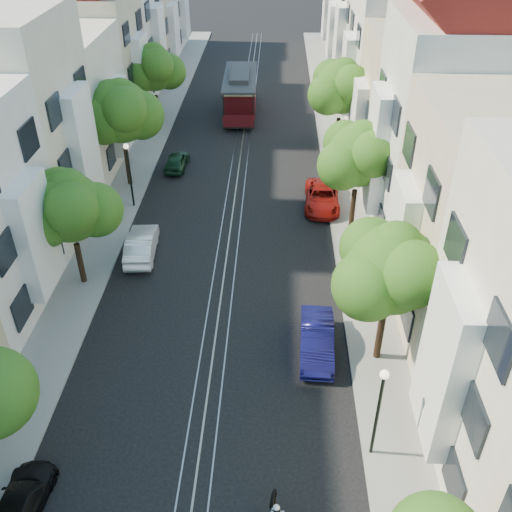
# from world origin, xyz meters

# --- Properties ---
(ground) EXTENTS (200.00, 200.00, 0.00)m
(ground) POSITION_xyz_m (0.00, 28.00, 0.00)
(ground) COLOR black
(ground) RESTS_ON ground
(sidewalk_east) EXTENTS (2.50, 80.00, 0.12)m
(sidewalk_east) POSITION_xyz_m (7.25, 28.00, 0.06)
(sidewalk_east) COLOR gray
(sidewalk_east) RESTS_ON ground
(sidewalk_west) EXTENTS (2.50, 80.00, 0.12)m
(sidewalk_west) POSITION_xyz_m (-7.25, 28.00, 0.06)
(sidewalk_west) COLOR gray
(sidewalk_west) RESTS_ON ground
(rail_left) EXTENTS (0.06, 80.00, 0.02)m
(rail_left) POSITION_xyz_m (-0.55, 28.00, 0.01)
(rail_left) COLOR gray
(rail_left) RESTS_ON ground
(rail_slot) EXTENTS (0.06, 80.00, 0.02)m
(rail_slot) POSITION_xyz_m (0.00, 28.00, 0.01)
(rail_slot) COLOR gray
(rail_slot) RESTS_ON ground
(rail_right) EXTENTS (0.06, 80.00, 0.02)m
(rail_right) POSITION_xyz_m (0.55, 28.00, 0.01)
(rail_right) COLOR gray
(rail_right) RESTS_ON ground
(lane_line) EXTENTS (0.08, 80.00, 0.01)m
(lane_line) POSITION_xyz_m (0.00, 28.00, 0.00)
(lane_line) COLOR tan
(lane_line) RESTS_ON ground
(townhouses_east) EXTENTS (7.75, 72.00, 12.00)m
(townhouses_east) POSITION_xyz_m (11.87, 27.91, 5.18)
(townhouses_east) COLOR beige
(townhouses_east) RESTS_ON ground
(townhouses_west) EXTENTS (7.75, 72.00, 11.76)m
(townhouses_west) POSITION_xyz_m (-11.87, 27.91, 5.08)
(townhouses_west) COLOR silver
(townhouses_west) RESTS_ON ground
(tree_e_b) EXTENTS (4.93, 4.08, 6.68)m
(tree_e_b) POSITION_xyz_m (7.26, 8.98, 4.73)
(tree_e_b) COLOR black
(tree_e_b) RESTS_ON ground
(tree_e_c) EXTENTS (4.84, 3.99, 6.52)m
(tree_e_c) POSITION_xyz_m (7.26, 19.98, 4.60)
(tree_e_c) COLOR black
(tree_e_c) RESTS_ON ground
(tree_e_d) EXTENTS (5.01, 4.16, 6.85)m
(tree_e_d) POSITION_xyz_m (7.26, 30.98, 4.87)
(tree_e_d) COLOR black
(tree_e_d) RESTS_ON ground
(tree_w_b) EXTENTS (4.72, 3.87, 6.27)m
(tree_w_b) POSITION_xyz_m (-7.14, 13.98, 4.40)
(tree_w_b) COLOR black
(tree_w_b) RESTS_ON ground
(tree_w_c) EXTENTS (5.13, 4.28, 7.09)m
(tree_w_c) POSITION_xyz_m (-7.14, 24.98, 5.07)
(tree_w_c) COLOR black
(tree_w_c) RESTS_ON ground
(tree_w_d) EXTENTS (4.84, 3.99, 6.52)m
(tree_w_d) POSITION_xyz_m (-7.14, 35.98, 4.60)
(tree_w_d) COLOR black
(tree_w_d) RESTS_ON ground
(lamp_east) EXTENTS (0.32, 0.32, 4.16)m
(lamp_east) POSITION_xyz_m (6.30, 4.00, 2.85)
(lamp_east) COLOR black
(lamp_east) RESTS_ON ground
(lamp_west) EXTENTS (0.32, 0.32, 4.16)m
(lamp_west) POSITION_xyz_m (-6.30, 22.00, 2.85)
(lamp_west) COLOR black
(lamp_west) RESTS_ON ground
(cable_car) EXTENTS (2.91, 8.75, 3.34)m
(cable_car) POSITION_xyz_m (-0.50, 38.78, 1.98)
(cable_car) COLOR black
(cable_car) RESTS_ON ground
(parked_car_e_mid) EXTENTS (1.60, 4.19, 1.36)m
(parked_car_e_mid) POSITION_xyz_m (4.58, 9.32, 0.68)
(parked_car_e_mid) COLOR #0D0C3E
(parked_car_e_mid) RESTS_ON ground
(parked_car_e_far) EXTENTS (2.38, 4.77, 1.30)m
(parked_car_e_far) POSITION_xyz_m (5.60, 22.51, 0.65)
(parked_car_e_far) COLOR maroon
(parked_car_e_far) RESTS_ON ground
(parked_car_w_near) EXTENTS (1.59, 3.69, 1.06)m
(parked_car_w_near) POSITION_xyz_m (-5.60, 1.23, 0.53)
(parked_car_w_near) COLOR black
(parked_car_w_near) RESTS_ON ground
(parked_car_w_mid) EXTENTS (1.75, 4.28, 1.38)m
(parked_car_w_mid) POSITION_xyz_m (-4.68, 16.65, 0.69)
(parked_car_w_mid) COLOR white
(parked_car_w_mid) RESTS_ON ground
(parked_car_w_far) EXTENTS (1.55, 3.50, 1.17)m
(parked_car_w_far) POSITION_xyz_m (-4.40, 27.70, 0.58)
(parked_car_w_far) COLOR #14331E
(parked_car_w_far) RESTS_ON ground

